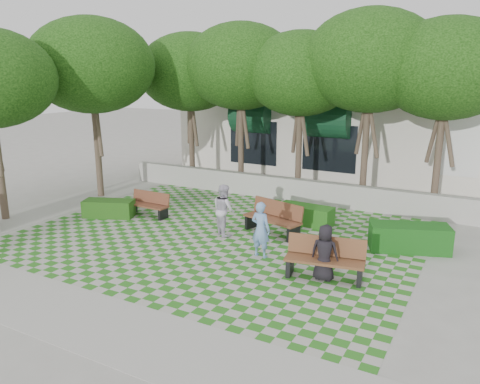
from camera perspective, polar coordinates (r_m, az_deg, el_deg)
The scene contains 16 objects.
ground at distance 13.99m, azimuth -4.79°, elevation -6.65°, with size 90.00×90.00×0.00m, color gray.
lawn at distance 14.78m, azimuth -2.64°, elevation -5.44°, with size 12.00×12.00×0.00m, color #2B721E.
sidewalk_south at distance 10.76m, azimuth -19.16°, elevation -14.09°, with size 16.00×2.00×0.01m, color #9E9B93.
sidewalk_west at distance 19.38m, azimuth -21.15°, elevation -1.65°, with size 2.00×12.00×0.01m, color #9E9B93.
retaining_wall at distance 19.10m, azimuth 5.48°, elevation 0.42°, with size 15.00×0.36×0.90m, color #9E9B93.
bench_east at distance 11.92m, azimuth 10.33°, elevation -8.08°, with size 2.03×0.99×1.02m.
bench_mid at distance 14.94m, azimuth 4.12°, elevation -3.25°, with size 2.08×1.17×1.04m.
bench_west at distance 17.12m, azimuth -11.12°, elevation -1.52°, with size 1.66×0.59×0.86m.
hedge_east at distance 14.38m, azimuth 19.93°, elevation -5.26°, with size 2.20×0.88×0.77m, color #134713.
hedge_midright at distance 16.05m, azimuth 7.98°, elevation -2.77°, with size 1.86×0.74×0.65m, color #1C5115.
hedge_west at distance 17.35m, azimuth -15.70°, elevation -1.95°, with size 1.76×0.70×0.62m, color #1C4612.
person_blue at distance 12.96m, azimuth 2.54°, elevation -4.59°, with size 0.58×0.38×1.59m, color #6C92C5.
person_dark at distance 11.74m, azimuth 10.28°, elevation -7.29°, with size 0.69×0.45×1.42m, color black.
person_white at distance 14.74m, azimuth -1.95°, elevation -2.17°, with size 0.79×0.62×1.63m, color silver.
tree_row at distance 19.16m, azimuth 0.23°, elevation 14.80°, with size 17.70×13.40×7.41m.
building at distance 25.86m, azimuth 14.57°, elevation 8.27°, with size 18.00×8.92×5.15m.
Camera 1 is at (7.30, -10.87, 4.94)m, focal length 35.00 mm.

